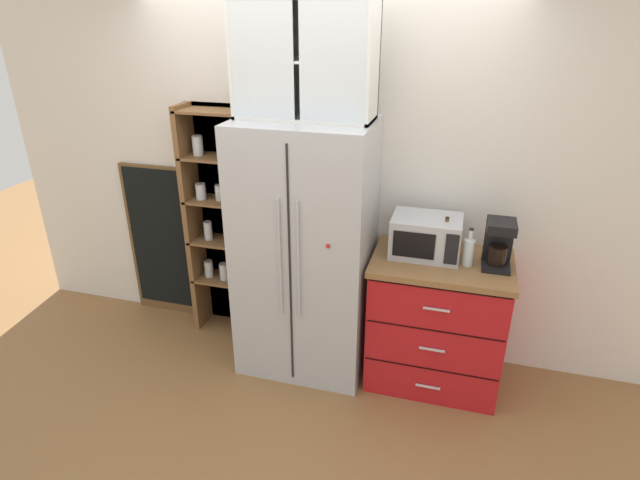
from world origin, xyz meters
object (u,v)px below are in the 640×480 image
mug_navy (444,249)px  bottle_amber (445,241)px  chalkboard_menu (163,242)px  bottle_clear (469,249)px  microwave (426,236)px  refrigerator (306,250)px  coffee_maker (499,243)px

mug_navy → bottle_amber: size_ratio=0.38×
bottle_amber → chalkboard_menu: bearing=173.4°
bottle_clear → bottle_amber: size_ratio=0.87×
microwave → bottle_clear: size_ratio=1.76×
microwave → bottle_clear: (0.27, -0.08, -0.02)m
chalkboard_menu → mug_navy: bearing=-5.3°
microwave → chalkboard_menu: bearing=173.9°
bottle_clear → chalkboard_menu: (-2.40, 0.31, -0.38)m
microwave → bottle_amber: size_ratio=1.52×
mug_navy → refrigerator: bearing=-173.6°
refrigerator → bottle_amber: bearing=3.0°
coffee_maker → chalkboard_menu: size_ratio=0.24×
bottle_amber → coffee_maker: bearing=-1.5°
microwave → bottle_clear: 0.29m
mug_navy → bottle_amber: (-0.00, -0.05, 0.09)m
refrigerator → microwave: refrigerator is taller
refrigerator → mug_navy: refrigerator is taller
coffee_maker → chalkboard_menu: bearing=174.0°
chalkboard_menu → microwave: bearing=-6.1°
bottle_clear → refrigerator: bearing=-179.9°
coffee_maker → chalkboard_menu: (-2.57, 0.27, -0.43)m
coffee_maker → bottle_amber: (-0.32, 0.01, -0.03)m
microwave → bottle_amber: bottle_amber is taller
chalkboard_menu → bottle_clear: bearing=-7.3°
refrigerator → bottle_clear: size_ratio=7.10×
microwave → chalkboard_menu: 2.17m
refrigerator → mug_navy: size_ratio=16.34×
mug_navy → chalkboard_menu: bearing=174.7°
coffee_maker → chalkboard_menu: chalkboard_menu is taller
refrigerator → mug_navy: 0.92m
coffee_maker → mug_navy: coffee_maker is taller
refrigerator → bottle_amber: size_ratio=6.16×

